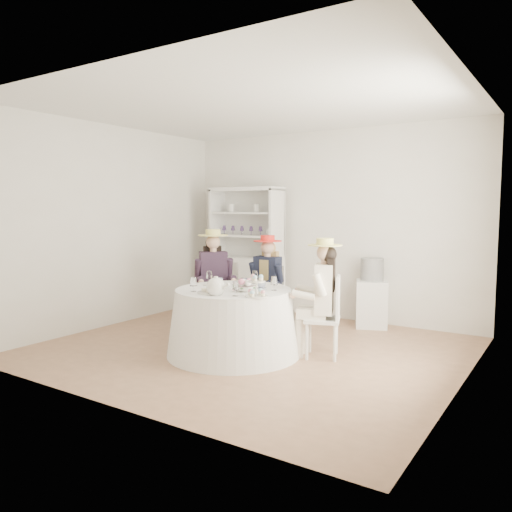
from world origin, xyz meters
The scene contains 23 objects.
ground centered at (0.00, 0.00, 0.00)m, with size 4.50×4.50×0.00m, color #8B6145.
ceiling centered at (0.00, 0.00, 2.70)m, with size 4.50×4.50×0.00m, color white.
wall_back centered at (0.00, 2.00, 1.35)m, with size 4.50×4.50×0.00m, color silver.
wall_front centered at (0.00, -2.00, 1.35)m, with size 4.50×4.50×0.00m, color silver.
wall_left centered at (-2.25, 0.00, 1.35)m, with size 4.50×4.50×0.00m, color silver.
wall_right centered at (2.25, 0.00, 1.35)m, with size 4.50×4.50×0.00m, color silver.
tea_table centered at (-0.04, -0.28, 0.36)m, with size 1.45×1.45×0.72m.
hutch centered at (-1.18, 1.67, 0.68)m, with size 1.27×0.81×1.90m.
side_table centered at (0.78, 1.75, 0.31)m, with size 0.40×0.40×0.63m, color silver.
hatbox centered at (0.78, 1.75, 0.78)m, with size 0.30×0.30×0.30m, color black.
guest_left centered at (-0.78, 0.32, 0.75)m, with size 0.56×0.56×1.33m.
guest_mid centered at (-0.20, 0.66, 0.71)m, with size 0.45×0.47×1.25m.
guest_right centered at (0.81, 0.14, 0.72)m, with size 0.53×0.48×1.28m.
spare_chair centered at (-0.87, 0.96, 0.47)m, with size 0.47×0.47×0.87m.
teacup_a centered at (-0.32, -0.18, 0.76)m, with size 0.10×0.10×0.08m, color white.
teacup_b centered at (-0.07, -0.02, 0.75)m, with size 0.07×0.07×0.06m, color white.
teacup_c centered at (0.20, -0.10, 0.76)m, with size 0.09×0.09×0.08m, color white.
flower_bowl centered at (0.16, -0.36, 0.75)m, with size 0.21×0.21×0.05m, color white.
flower_arrangement centered at (0.15, -0.34, 0.81)m, with size 0.18×0.18×0.07m.
table_teapot centered at (0.04, -0.70, 0.81)m, with size 0.27×0.19×0.20m.
sandwich_plate centered at (-0.09, -0.62, 0.74)m, with size 0.27×0.27×0.06m.
cupcake_stand centered at (0.42, -0.55, 0.80)m, with size 0.23×0.23×0.21m.
stemware_set centered at (-0.04, -0.28, 0.80)m, with size 0.93×0.90×0.15m.
Camera 1 is at (3.07, -4.62, 1.59)m, focal length 35.00 mm.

